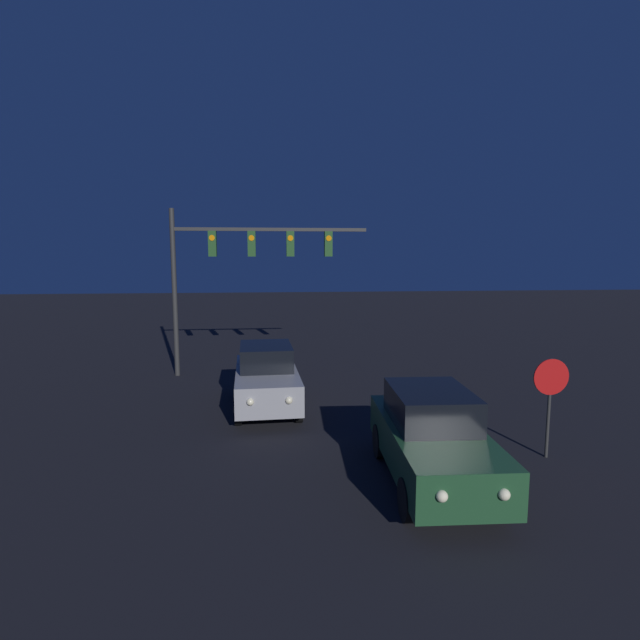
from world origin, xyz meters
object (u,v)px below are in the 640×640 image
at_px(car_near, 432,437).
at_px(traffic_signal_mast, 239,258).
at_px(car_far, 266,377).
at_px(stop_sign, 550,389).

bearing_deg(car_near, traffic_signal_mast, -63.61).
bearing_deg(car_far, car_near, 119.43).
bearing_deg(traffic_signal_mast, car_near, -66.06).
bearing_deg(car_near, car_far, -55.62).
xyz_separation_m(car_near, stop_sign, (2.88, 0.93, 0.62)).
xyz_separation_m(car_near, traffic_signal_mast, (-4.14, 9.32, 3.34)).
distance_m(car_far, traffic_signal_mast, 5.47).
height_order(traffic_signal_mast, stop_sign, traffic_signal_mast).
bearing_deg(stop_sign, traffic_signal_mast, 129.90).
height_order(car_near, traffic_signal_mast, traffic_signal_mast).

